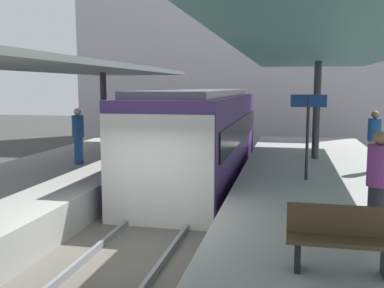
{
  "coord_description": "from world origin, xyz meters",
  "views": [
    {
      "loc": [
        2.87,
        -7.6,
        3.42
      ],
      "look_at": [
        0.11,
        5.11,
        1.72
      ],
      "focal_mm": 41.38,
      "sensor_mm": 36.0,
      "label": 1
    }
  ],
  "objects_px": {
    "platform_bench": "(341,237)",
    "platform_sign": "(308,118)",
    "passenger_far_end": "(78,135)",
    "passenger_mid_platform": "(374,140)",
    "commuter_train": "(202,136)",
    "passenger_near_bench": "(378,181)"
  },
  "relations": [
    {
      "from": "passenger_mid_platform",
      "to": "passenger_far_end",
      "type": "bearing_deg",
      "value": -176.46
    },
    {
      "from": "platform_bench",
      "to": "passenger_near_bench",
      "type": "bearing_deg",
      "value": 66.14
    },
    {
      "from": "platform_sign",
      "to": "passenger_near_bench",
      "type": "xyz_separation_m",
      "value": [
        0.95,
        -4.18,
        -0.74
      ]
    },
    {
      "from": "platform_sign",
      "to": "passenger_far_end",
      "type": "xyz_separation_m",
      "value": [
        -6.87,
        0.9,
        -0.72
      ]
    },
    {
      "from": "passenger_far_end",
      "to": "platform_sign",
      "type": "bearing_deg",
      "value": -7.46
    },
    {
      "from": "commuter_train",
      "to": "platform_bench",
      "type": "distance_m",
      "value": 9.59
    },
    {
      "from": "platform_sign",
      "to": "passenger_near_bench",
      "type": "distance_m",
      "value": 4.35
    },
    {
      "from": "commuter_train",
      "to": "passenger_mid_platform",
      "type": "relative_size",
      "value": 6.12
    },
    {
      "from": "passenger_mid_platform",
      "to": "commuter_train",
      "type": "bearing_deg",
      "value": 162.98
    },
    {
      "from": "passenger_mid_platform",
      "to": "platform_bench",
      "type": "bearing_deg",
      "value": -102.85
    },
    {
      "from": "platform_sign",
      "to": "passenger_near_bench",
      "type": "bearing_deg",
      "value": -77.22
    },
    {
      "from": "commuter_train",
      "to": "passenger_mid_platform",
      "type": "distance_m",
      "value": 5.5
    },
    {
      "from": "commuter_train",
      "to": "platform_bench",
      "type": "relative_size",
      "value": 7.65
    },
    {
      "from": "passenger_near_bench",
      "to": "passenger_mid_platform",
      "type": "height_order",
      "value": "passenger_mid_platform"
    },
    {
      "from": "platform_sign",
      "to": "passenger_far_end",
      "type": "height_order",
      "value": "platform_sign"
    },
    {
      "from": "platform_bench",
      "to": "passenger_mid_platform",
      "type": "bearing_deg",
      "value": 77.15
    },
    {
      "from": "platform_bench",
      "to": "platform_sign",
      "type": "relative_size",
      "value": 0.63
    },
    {
      "from": "commuter_train",
      "to": "platform_sign",
      "type": "xyz_separation_m",
      "value": [
        3.38,
        -3.05,
        0.9
      ]
    },
    {
      "from": "passenger_near_bench",
      "to": "passenger_mid_platform",
      "type": "xyz_separation_m",
      "value": [
        0.93,
        5.62,
        0.03
      ]
    },
    {
      "from": "platform_bench",
      "to": "passenger_mid_platform",
      "type": "relative_size",
      "value": 0.8
    },
    {
      "from": "commuter_train",
      "to": "platform_sign",
      "type": "height_order",
      "value": "commuter_train"
    },
    {
      "from": "platform_bench",
      "to": "passenger_mid_platform",
      "type": "xyz_separation_m",
      "value": [
        1.66,
        7.28,
        0.45
      ]
    }
  ]
}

